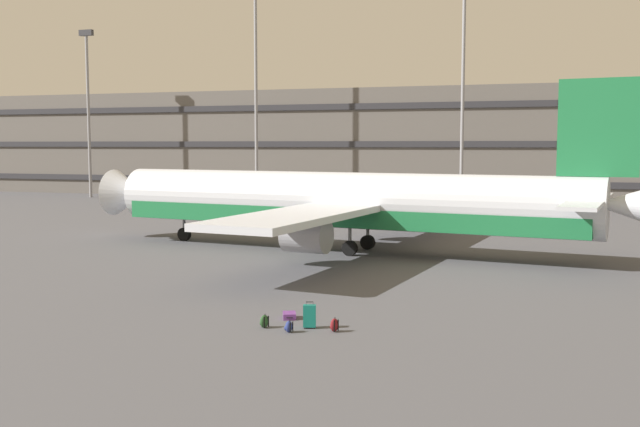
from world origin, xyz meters
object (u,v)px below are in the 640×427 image
Objects in this scene: airliner at (347,203)px; suitcase_purple at (310,316)px; suitcase_large at (289,316)px; backpack_orange at (334,325)px; backpack_teal at (264,322)px; backpack_black at (289,327)px.

airliner reaches higher than suitcase_purple.
airliner is at bearing 98.65° from suitcase_large.
suitcase_purple reaches higher than suitcase_large.
suitcase_purple is at bearing -78.29° from airliner.
airliner is 68.05× the size of backpack_orange.
backpack_black is (1.05, -0.34, -0.03)m from backpack_teal.
backpack_black is 1.60m from backpack_orange.
backpack_orange reaches higher than backpack_black.
airliner is 44.78× the size of suitcase_large.
backpack_teal is 1.13× the size of backpack_black.
airliner is 38.06× the size of suitcase_purple.
suitcase_purple reaches higher than backpack_teal.
backpack_black is at bearing -17.66° from backpack_teal.
airliner is 78.81× the size of backpack_black.
airliner reaches higher than backpack_black.
airliner is at bearing 96.83° from backpack_teal.
suitcase_large is at bearing 147.79° from backpack_orange.
suitcase_large is 1.64m from backpack_teal.
suitcase_purple is 2.07× the size of backpack_black.
suitcase_purple reaches higher than backpack_orange.
suitcase_purple is 1.18× the size of suitcase_large.
suitcase_large is (2.64, -17.34, -2.87)m from airliner.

